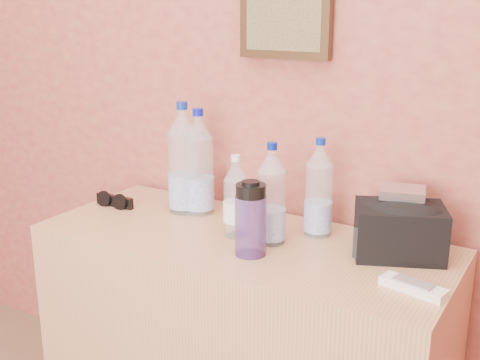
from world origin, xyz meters
name	(u,v)px	position (x,y,z in m)	size (l,w,h in m)	color
picture_frame	(285,17)	(-0.04, 1.98, 1.40)	(0.30, 0.03, 0.25)	#382311
dresser	(242,352)	(-0.04, 1.72, 0.39)	(1.24, 0.51, 0.77)	tan
pet_large_a	(183,164)	(-0.33, 1.83, 0.93)	(0.10, 0.10, 0.37)	silver
pet_large_b	(199,168)	(-0.27, 1.84, 0.93)	(0.09, 0.09, 0.35)	white
pet_large_c	(319,193)	(0.14, 1.86, 0.90)	(0.08, 0.08, 0.30)	#AFBDD1
pet_large_d	(271,199)	(0.05, 1.73, 0.90)	(0.08, 0.08, 0.30)	silver
pet_small	(236,201)	(-0.06, 1.73, 0.88)	(0.07, 0.07, 0.25)	silver
nalgene_bottle	(251,219)	(0.05, 1.63, 0.88)	(0.09, 0.09, 0.21)	#523083
sunglasses	(115,201)	(-0.56, 1.74, 0.79)	(0.15, 0.05, 0.04)	black
ac_remote	(413,287)	(0.49, 1.63, 0.78)	(0.16, 0.05, 0.02)	white
toiletry_bag	(400,228)	(0.40, 1.83, 0.85)	(0.23, 0.17, 0.16)	black
foil_packet	(402,192)	(0.39, 1.86, 0.94)	(0.12, 0.10, 0.02)	silver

